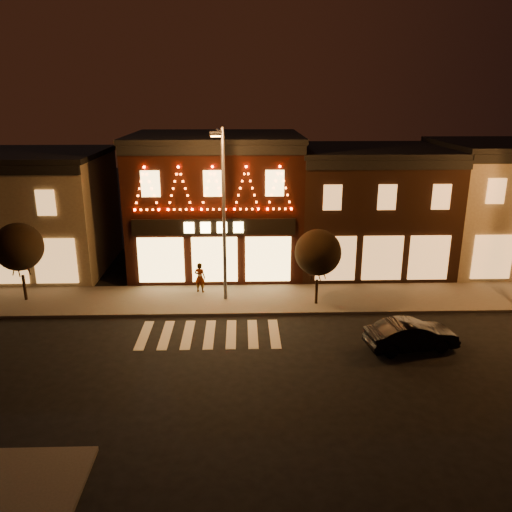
{
  "coord_description": "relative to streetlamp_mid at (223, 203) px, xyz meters",
  "views": [
    {
      "loc": [
        1.51,
        -17.61,
        10.64
      ],
      "look_at": [
        2.15,
        4.0,
        3.78
      ],
      "focal_mm": 36.14,
      "sensor_mm": 36.0,
      "label": 1
    }
  ],
  "objects": [
    {
      "name": "streetlamp_mid",
      "position": [
        0.0,
        0.0,
        0.0
      ],
      "size": [
        0.63,
        2.05,
        8.92
      ],
      "rotation": [
        0.0,
        0.0,
        0.14
      ],
      "color": "#59595E",
      "rests_on": "sidewalk_far"
    },
    {
      "name": "tree_right",
      "position": [
        4.79,
        -0.52,
        -2.46
      ],
      "size": [
        2.37,
        2.37,
        3.96
      ],
      "rotation": [
        0.0,
        0.0,
        0.21
      ],
      "color": "black",
      "rests_on": "sidewalk_far"
    },
    {
      "name": "tree_left",
      "position": [
        -10.57,
        0.43,
        -2.32
      ],
      "size": [
        2.49,
        2.49,
        4.17
      ],
      "rotation": [
        0.0,
        0.0,
        0.08
      ],
      "color": "black",
      "rests_on": "sidewalk_far"
    },
    {
      "name": "building_right_b",
      "position": [
        17.9,
        6.28,
        -1.47
      ],
      "size": [
        9.2,
        8.28,
        7.8
      ],
      "color": "#766954",
      "rests_on": "ground"
    },
    {
      "name": "building_right_a",
      "position": [
        8.9,
        6.28,
        -1.62
      ],
      "size": [
        9.2,
        8.28,
        7.5
      ],
      "color": "black",
      "rests_on": "ground"
    },
    {
      "name": "ground",
      "position": [
        -0.6,
        -7.71,
        -5.39
      ],
      "size": [
        120.0,
        120.0,
        0.0
      ],
      "primitive_type": "plane",
      "color": "black",
      "rests_on": "ground"
    },
    {
      "name": "pedestrian",
      "position": [
        -1.38,
        1.28,
        -4.4
      ],
      "size": [
        0.7,
        0.56,
        1.68
      ],
      "primitive_type": "imported",
      "rotation": [
        0.0,
        0.0,
        2.84
      ],
      "color": "gray",
      "rests_on": "sidewalk_far"
    },
    {
      "name": "dark_sedan",
      "position": [
        8.22,
        -5.37,
        -4.74
      ],
      "size": [
        4.13,
        2.02,
        1.3
      ],
      "primitive_type": "imported",
      "rotation": [
        0.0,
        0.0,
        1.74
      ],
      "color": "black",
      "rests_on": "ground"
    },
    {
      "name": "building_left",
      "position": [
        -13.6,
        6.28,
        -1.72
      ],
      "size": [
        12.2,
        8.28,
        7.3
      ],
      "color": "#766954",
      "rests_on": "ground"
    },
    {
      "name": "sidewalk_far",
      "position": [
        1.4,
        0.29,
        -5.31
      ],
      "size": [
        44.0,
        4.0,
        0.15
      ],
      "primitive_type": "cube",
      "color": "#47423D",
      "rests_on": "ground"
    },
    {
      "name": "building_pulp",
      "position": [
        -0.6,
        6.26,
        -1.22
      ],
      "size": [
        10.2,
        8.34,
        8.3
      ],
      "color": "black",
      "rests_on": "ground"
    }
  ]
}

